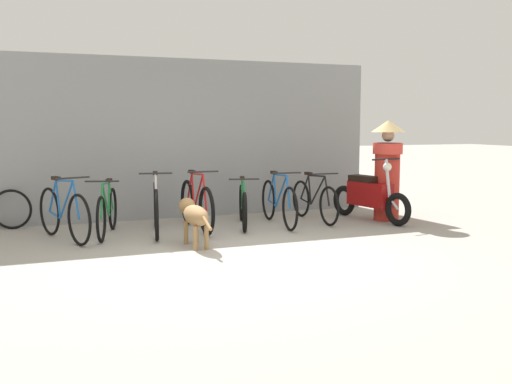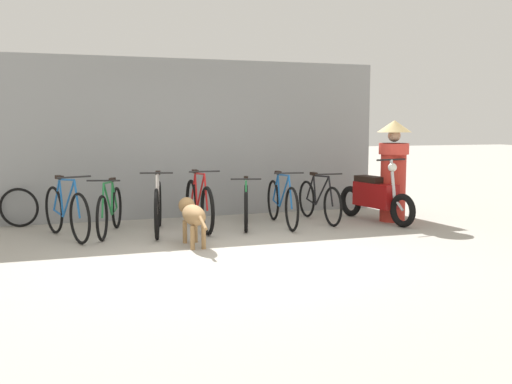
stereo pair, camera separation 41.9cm
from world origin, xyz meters
The scene contains 13 objects.
ground_plane centered at (0.00, 0.00, 0.00)m, with size 60.00×60.00×0.00m, color #9E998E.
shop_wall_back centered at (0.00, 3.28, 1.34)m, with size 7.12×0.20×2.69m.
bicycle_0 centered at (-1.96, 1.84, 0.37)m, with size 0.62×1.61×0.90m.
bicycle_1 centered at (-1.36, 1.97, 0.34)m, with size 0.59×1.59×0.83m.
bicycle_2 centered at (-0.67, 1.87, 0.38)m, with size 0.51×1.75×0.93m.
bicycle_3 centered at (-0.03, 1.98, 0.37)m, with size 0.46×1.78×0.92m.
bicycle_4 centered at (0.73, 2.00, 0.32)m, with size 0.63×1.62×0.79m.
bicycle_5 centered at (1.28, 1.87, 0.36)m, with size 0.46×1.76×0.87m.
bicycle_6 centered at (1.99, 2.02, 0.34)m, with size 0.46×1.64×0.82m.
motorcycle centered at (2.87, 1.73, 0.41)m, with size 0.58×1.80×1.05m.
stray_dog centered at (-0.40, 0.83, 0.41)m, with size 0.27×1.23×0.60m.
person_in_robes centered at (3.16, 1.66, 0.90)m, with size 0.64×0.64×1.66m.
spare_tire_left centered at (-2.64, 3.04, 0.31)m, with size 0.60×0.22×0.61m.
Camera 1 is at (-2.53, -6.69, 1.61)m, focal length 42.00 mm.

